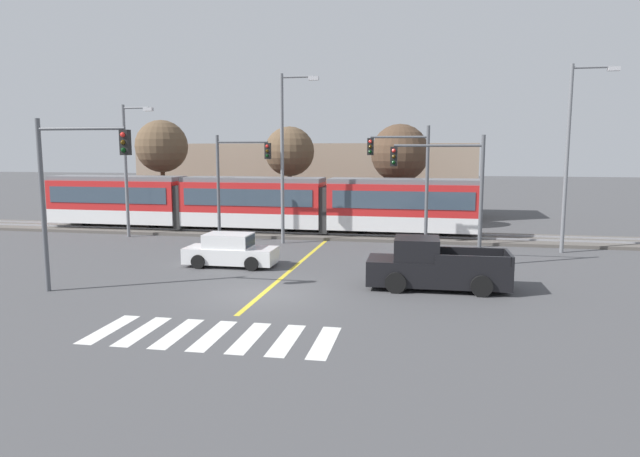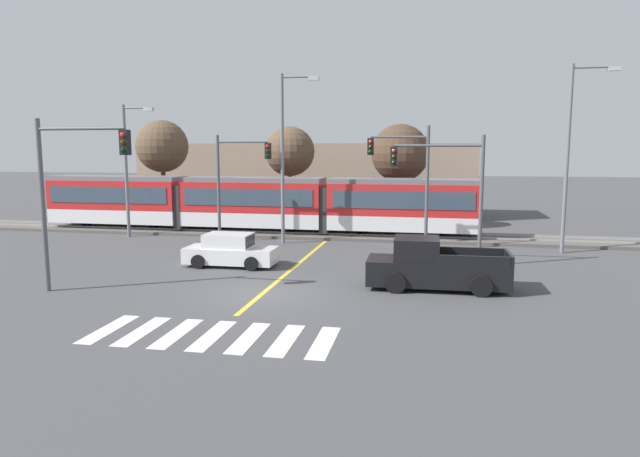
# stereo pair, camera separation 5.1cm
# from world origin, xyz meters

# --- Properties ---
(ground_plane) EXTENTS (200.00, 200.00, 0.00)m
(ground_plane) POSITION_xyz_m (0.00, 0.00, 0.00)
(ground_plane) COLOR #474749
(track_bed) EXTENTS (120.00, 4.00, 0.18)m
(track_bed) POSITION_xyz_m (0.00, 14.82, 0.09)
(track_bed) COLOR #56514C
(track_bed) RESTS_ON ground
(rail_near) EXTENTS (120.00, 0.08, 0.10)m
(rail_near) POSITION_xyz_m (0.00, 14.10, 0.23)
(rail_near) COLOR #939399
(rail_near) RESTS_ON track_bed
(rail_far) EXTENTS (120.00, 0.08, 0.10)m
(rail_far) POSITION_xyz_m (0.00, 15.54, 0.23)
(rail_far) COLOR #939399
(rail_far) RESTS_ON track_bed
(light_rail_tram) EXTENTS (28.00, 2.64, 3.43)m
(light_rail_tram) POSITION_xyz_m (-5.09, 14.82, 2.05)
(light_rail_tram) COLOR silver
(light_rail_tram) RESTS_ON track_bed
(crosswalk_stripe_0) EXTENTS (0.60, 2.81, 0.01)m
(crosswalk_stripe_0) POSITION_xyz_m (-3.30, -4.90, 0.00)
(crosswalk_stripe_0) COLOR silver
(crosswalk_stripe_0) RESTS_ON ground
(crosswalk_stripe_1) EXTENTS (0.60, 2.81, 0.01)m
(crosswalk_stripe_1) POSITION_xyz_m (-2.20, -4.88, 0.00)
(crosswalk_stripe_1) COLOR silver
(crosswalk_stripe_1) RESTS_ON ground
(crosswalk_stripe_2) EXTENTS (0.60, 2.81, 0.01)m
(crosswalk_stripe_2) POSITION_xyz_m (-1.10, -4.87, 0.00)
(crosswalk_stripe_2) COLOR silver
(crosswalk_stripe_2) RESTS_ON ground
(crosswalk_stripe_3) EXTENTS (0.60, 2.81, 0.01)m
(crosswalk_stripe_3) POSITION_xyz_m (0.00, -4.85, 0.00)
(crosswalk_stripe_3) COLOR silver
(crosswalk_stripe_3) RESTS_ON ground
(crosswalk_stripe_4) EXTENTS (0.60, 2.81, 0.01)m
(crosswalk_stripe_4) POSITION_xyz_m (1.10, -4.83, 0.00)
(crosswalk_stripe_4) COLOR silver
(crosswalk_stripe_4) RESTS_ON ground
(crosswalk_stripe_5) EXTENTS (0.60, 2.81, 0.01)m
(crosswalk_stripe_5) POSITION_xyz_m (2.20, -4.82, 0.00)
(crosswalk_stripe_5) COLOR silver
(crosswalk_stripe_5) RESTS_ON ground
(crosswalk_stripe_6) EXTENTS (0.60, 2.81, 0.01)m
(crosswalk_stripe_6) POSITION_xyz_m (3.30, -4.80, 0.00)
(crosswalk_stripe_6) COLOR silver
(crosswalk_stripe_6) RESTS_ON ground
(lane_centre_line) EXTENTS (0.20, 15.67, 0.01)m
(lane_centre_line) POSITION_xyz_m (0.00, 4.99, 0.00)
(lane_centre_line) COLOR gold
(lane_centre_line) RESTS_ON ground
(sedan_crossing) EXTENTS (4.22, 1.96, 1.52)m
(sedan_crossing) POSITION_xyz_m (-2.97, 4.75, 0.70)
(sedan_crossing) COLOR silver
(sedan_crossing) RESTS_ON ground
(pickup_truck) EXTENTS (5.45, 2.33, 1.98)m
(pickup_truck) POSITION_xyz_m (6.30, 2.21, 0.84)
(pickup_truck) COLOR black
(pickup_truck) RESTS_ON ground
(traffic_light_mid_right) EXTENTS (4.25, 0.38, 6.03)m
(traffic_light_mid_right) POSITION_xyz_m (6.89, 6.95, 4.00)
(traffic_light_mid_right) COLOR #515459
(traffic_light_mid_right) RESTS_ON ground
(traffic_light_far_left) EXTENTS (3.25, 0.38, 6.18)m
(traffic_light_far_left) POSITION_xyz_m (-4.96, 11.17, 4.06)
(traffic_light_far_left) COLOR #515459
(traffic_light_far_left) RESTS_ON ground
(traffic_light_far_right) EXTENTS (3.25, 0.38, 6.60)m
(traffic_light_far_right) POSITION_xyz_m (4.83, 10.57, 4.24)
(traffic_light_far_right) COLOR #515459
(traffic_light_far_right) RESTS_ON ground
(traffic_light_near_left) EXTENTS (3.75, 0.38, 6.51)m
(traffic_light_near_left) POSITION_xyz_m (-6.97, -1.11, 4.30)
(traffic_light_near_left) COLOR #515459
(traffic_light_near_left) RESTS_ON ground
(street_lamp_west) EXTENTS (2.04, 0.28, 8.04)m
(street_lamp_west) POSITION_xyz_m (-12.11, 12.02, 4.57)
(street_lamp_west) COLOR slate
(street_lamp_west) RESTS_ON ground
(street_lamp_centre) EXTENTS (2.21, 0.28, 9.54)m
(street_lamp_centre) POSITION_xyz_m (-2.08, 11.47, 5.36)
(street_lamp_centre) COLOR slate
(street_lamp_centre) RESTS_ON ground
(street_lamp_east) EXTENTS (2.32, 0.28, 9.63)m
(street_lamp_east) POSITION_xyz_m (13.05, 11.40, 5.42)
(street_lamp_east) COLOR slate
(street_lamp_east) RESTS_ON ground
(bare_tree_far_west) EXTENTS (3.78, 3.78, 7.49)m
(bare_tree_far_west) POSITION_xyz_m (-13.32, 18.88, 5.57)
(bare_tree_far_west) COLOR brown
(bare_tree_far_west) RESTS_ON ground
(bare_tree_west) EXTENTS (3.49, 3.49, 6.97)m
(bare_tree_west) POSITION_xyz_m (-3.85, 19.38, 5.19)
(bare_tree_west) COLOR brown
(bare_tree_west) RESTS_ON ground
(bare_tree_east) EXTENTS (3.92, 3.92, 7.07)m
(bare_tree_east) POSITION_xyz_m (3.88, 19.13, 5.09)
(bare_tree_east) COLOR brown
(bare_tree_east) RESTS_ON ground
(building_backdrop_far) EXTENTS (27.53, 6.00, 5.83)m
(building_backdrop_far) POSITION_xyz_m (-4.34, 26.69, 2.92)
(building_backdrop_far) COLOR gray
(building_backdrop_far) RESTS_ON ground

